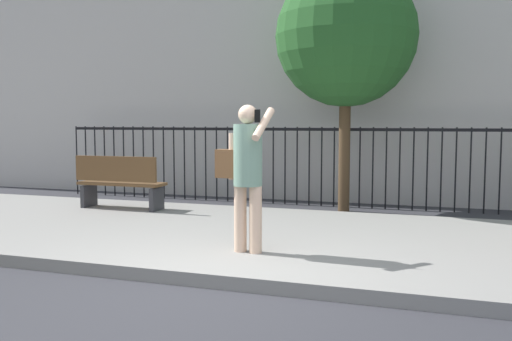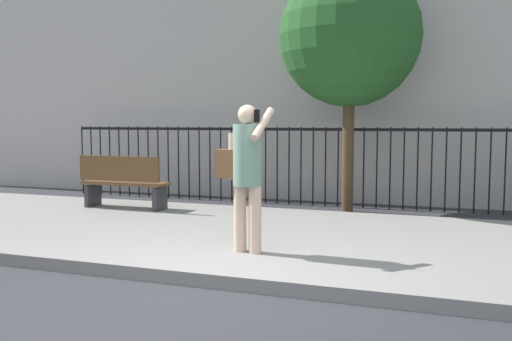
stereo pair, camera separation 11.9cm
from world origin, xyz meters
name	(u,v)px [view 1 (the left image)]	position (x,y,z in m)	size (l,w,h in m)	color
ground_plane	(212,289)	(0.00, 0.00, 0.00)	(60.00, 60.00, 0.00)	#333338
sidewalk	(274,239)	(0.00, 2.20, 0.07)	(28.00, 4.40, 0.15)	gray
iron_fence	(328,156)	(0.00, 5.90, 1.02)	(12.03, 0.04, 1.60)	black
pedestrian_on_phone	(246,167)	(-0.01, 1.05, 1.17)	(0.67, 0.51, 1.75)	beige
street_bench	(119,181)	(-3.25, 3.40, 0.65)	(1.60, 0.45, 0.95)	brown
street_tree_near	(346,37)	(0.43, 5.31, 3.27)	(2.61, 2.61, 4.59)	#4C3823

